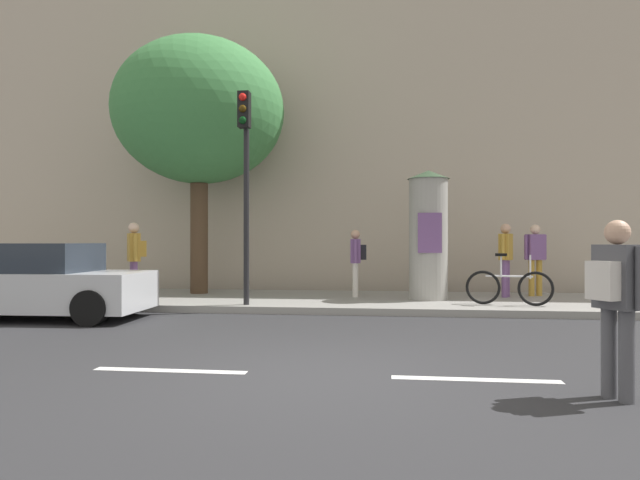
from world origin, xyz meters
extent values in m
plane|color=#2B2B2D|center=(0.00, 0.00, 0.00)|extent=(80.00, 80.00, 0.00)
cube|color=gray|center=(0.00, 7.00, 0.07)|extent=(36.00, 4.00, 0.15)
cube|color=silver|center=(-1.71, 0.00, 0.00)|extent=(1.80, 0.16, 0.01)
cube|color=silver|center=(1.71, 0.00, 0.00)|extent=(1.80, 0.16, 0.01)
cube|color=#B7A893|center=(0.00, 12.00, 5.63)|extent=(36.00, 5.00, 11.27)
cylinder|color=black|center=(-2.20, 5.35, 2.01)|extent=(0.12, 0.12, 3.72)
cube|color=black|center=(-2.20, 5.17, 4.24)|extent=(0.24, 0.24, 0.75)
sphere|color=red|center=(-2.20, 5.04, 4.48)|extent=(0.16, 0.16, 0.16)
sphere|color=#3C2906|center=(-2.20, 5.04, 4.24)|extent=(0.16, 0.16, 0.16)
sphere|color=#07330F|center=(-2.20, 5.04, 4.00)|extent=(0.16, 0.16, 0.16)
cylinder|color=#9E9B93|center=(1.71, 6.96, 1.54)|extent=(0.89, 0.89, 2.79)
cone|color=#334C33|center=(1.71, 6.96, 3.04)|extent=(0.97, 0.97, 0.20)
cube|color=#724C84|center=(1.71, 6.50, 1.68)|extent=(0.53, 0.02, 0.90)
cylinder|color=#4C3826|center=(-4.08, 7.74, 1.57)|extent=(0.45, 0.45, 2.85)
ellipsoid|color=#3D7F42|center=(-4.08, 7.74, 4.86)|extent=(4.39, 4.39, 3.73)
cylinder|color=#4C4C51|center=(2.87, -0.53, 0.43)|extent=(0.14, 0.14, 0.85)
cylinder|color=#4C4C51|center=(2.97, -0.70, 0.43)|extent=(0.14, 0.14, 0.85)
cube|color=#4C4C51|center=(2.92, -0.62, 1.16)|extent=(0.40, 0.45, 0.61)
cylinder|color=#4C4C51|center=(2.80, -0.41, 1.16)|extent=(0.09, 0.09, 0.58)
cylinder|color=#4C4C51|center=(3.03, -0.82, 1.16)|extent=(0.09, 0.09, 0.58)
sphere|color=tan|center=(2.92, -0.62, 1.58)|extent=(0.23, 0.23, 0.23)
cube|color=silver|center=(2.76, -0.70, 1.13)|extent=(0.28, 0.32, 0.36)
cylinder|color=#B78C33|center=(4.48, 8.10, 0.59)|extent=(0.14, 0.14, 0.89)
cylinder|color=#B78C33|center=(4.28, 8.02, 0.59)|extent=(0.14, 0.14, 0.89)
cube|color=#724C84|center=(4.38, 8.06, 1.35)|extent=(0.49, 0.38, 0.63)
cylinder|color=#724C84|center=(4.62, 8.15, 1.35)|extent=(0.09, 0.09, 0.60)
cylinder|color=#724C84|center=(4.13, 7.97, 1.35)|extent=(0.09, 0.09, 0.60)
sphere|color=beige|center=(4.38, 8.06, 1.79)|extent=(0.24, 0.24, 0.24)
cylinder|color=silver|center=(-0.01, 7.42, 0.56)|extent=(0.14, 0.14, 0.82)
cylinder|color=silver|center=(0.00, 7.23, 0.56)|extent=(0.14, 0.14, 0.82)
cube|color=#724C84|center=(-0.01, 7.32, 1.26)|extent=(0.27, 0.40, 0.58)
cylinder|color=#724C84|center=(-0.02, 7.56, 1.26)|extent=(0.09, 0.09, 0.55)
cylinder|color=#724C84|center=(0.01, 7.09, 1.26)|extent=(0.09, 0.09, 0.55)
sphere|color=tan|center=(-0.01, 7.32, 1.66)|extent=(0.22, 0.22, 0.22)
cube|color=black|center=(0.17, 7.34, 1.23)|extent=(0.18, 0.29, 0.36)
cylinder|color=#724C84|center=(-4.98, 5.88, 0.60)|extent=(0.14, 0.14, 0.89)
cylinder|color=#724C84|center=(-4.85, 5.68, 0.60)|extent=(0.14, 0.14, 0.89)
cube|color=#B78C33|center=(-4.91, 5.78, 1.36)|extent=(0.46, 0.53, 0.63)
cylinder|color=#B78C33|center=(-5.07, 6.02, 1.36)|extent=(0.09, 0.09, 0.60)
cylinder|color=#B78C33|center=(-4.76, 5.54, 1.36)|extent=(0.09, 0.09, 0.60)
sphere|color=beige|center=(-4.91, 5.78, 1.79)|extent=(0.24, 0.24, 0.24)
cube|color=#B78C33|center=(-4.76, 5.88, 1.33)|extent=(0.29, 0.32, 0.36)
cylinder|color=#724C84|center=(3.64, 7.78, 0.60)|extent=(0.14, 0.14, 0.89)
cylinder|color=#724C84|center=(3.55, 7.61, 0.60)|extent=(0.14, 0.14, 0.89)
cube|color=#B78C33|center=(3.60, 7.69, 1.36)|extent=(0.39, 0.46, 0.63)
cylinder|color=#B78C33|center=(3.71, 7.91, 1.36)|extent=(0.09, 0.09, 0.60)
cylinder|color=#B78C33|center=(3.49, 7.48, 1.36)|extent=(0.09, 0.09, 0.60)
sphere|color=tan|center=(3.60, 7.69, 1.80)|extent=(0.24, 0.24, 0.24)
torus|color=black|center=(2.79, 6.04, 0.51)|extent=(0.72, 0.20, 0.72)
torus|color=black|center=(3.82, 5.84, 0.51)|extent=(0.72, 0.20, 0.72)
cylinder|color=silver|center=(3.31, 5.94, 0.76)|extent=(0.94, 0.22, 0.04)
cylinder|color=silver|center=(3.15, 5.97, 0.96)|extent=(0.04, 0.04, 0.45)
cylinder|color=silver|center=(3.72, 5.86, 0.96)|extent=(0.04, 0.04, 0.50)
cube|color=black|center=(3.15, 5.97, 1.21)|extent=(0.25, 0.14, 0.06)
cube|color=silver|center=(-5.85, 3.81, 0.54)|extent=(4.06, 1.84, 0.73)
cube|color=#262D38|center=(-6.05, 3.80, 1.18)|extent=(2.29, 1.62, 0.55)
cylinder|color=black|center=(-7.27, 4.57, 0.32)|extent=(0.65, 0.24, 0.64)
cylinder|color=black|center=(-4.42, 3.05, 0.32)|extent=(0.65, 0.24, 0.64)
cylinder|color=black|center=(-4.47, 4.66, 0.32)|extent=(0.65, 0.24, 0.64)
camera|label=1|loc=(0.78, -6.14, 1.49)|focal=31.21mm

